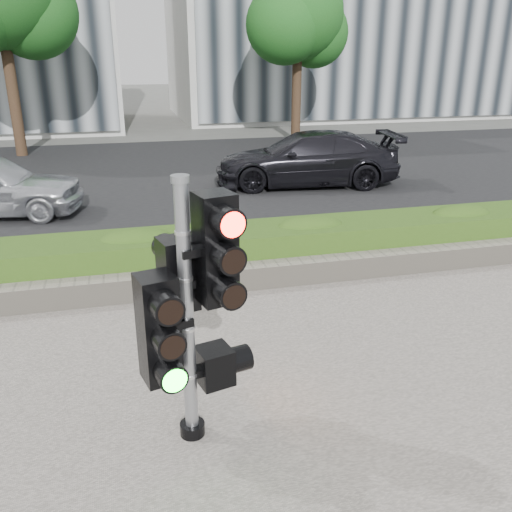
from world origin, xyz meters
name	(u,v)px	position (x,y,z in m)	size (l,w,h in m)	color
ground	(259,358)	(0.00, 0.00, 0.00)	(120.00, 120.00, 0.00)	#51514C
road	(170,176)	(0.00, 10.00, 0.01)	(60.00, 13.00, 0.02)	black
curb	(211,258)	(0.00, 3.15, 0.06)	(60.00, 0.25, 0.12)	gray
stone_wall	(226,278)	(0.00, 1.90, 0.20)	(12.00, 0.32, 0.34)	gray
hedge	(218,252)	(0.00, 2.55, 0.37)	(12.00, 1.00, 0.68)	#5C8A2A
tree_right	(298,18)	(5.48, 15.55, 4.48)	(4.10, 3.58, 6.53)	black
traffic_signal	(188,300)	(-0.89, -1.12, 1.33)	(0.85, 0.70, 2.35)	black
car_dark	(307,159)	(3.34, 8.00, 0.70)	(1.91, 4.69, 1.36)	black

